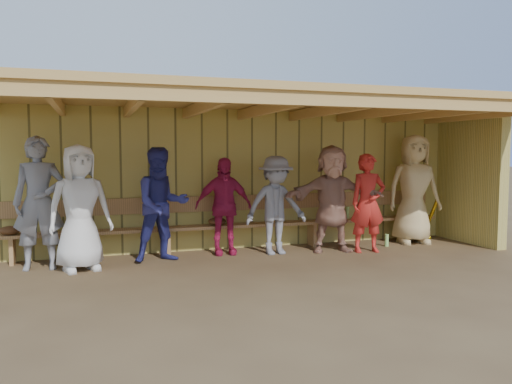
# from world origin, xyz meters

# --- Properties ---
(ground) EXTENTS (90.00, 90.00, 0.00)m
(ground) POSITION_xyz_m (0.00, 0.00, 0.00)
(ground) COLOR brown
(ground) RESTS_ON ground
(player_a) EXTENTS (0.71, 0.48, 1.91)m
(player_a) POSITION_xyz_m (-3.17, 0.60, 0.95)
(player_a) COLOR gray
(player_a) RESTS_ON ground
(player_b) EXTENTS (0.99, 0.78, 1.79)m
(player_b) POSITION_xyz_m (-2.62, 0.34, 0.89)
(player_b) COLOR white
(player_b) RESTS_ON ground
(player_c) EXTENTS (0.94, 0.78, 1.75)m
(player_c) POSITION_xyz_m (-1.44, 0.58, 0.87)
(player_c) COLOR navy
(player_c) RESTS_ON ground
(player_d) EXTENTS (0.95, 0.44, 1.59)m
(player_d) POSITION_xyz_m (-0.41, 0.81, 0.79)
(player_d) COLOR #B31C47
(player_d) RESTS_ON ground
(player_e) EXTENTS (1.07, 0.64, 1.61)m
(player_e) POSITION_xyz_m (0.41, 0.56, 0.81)
(player_e) COLOR gray
(player_e) RESTS_ON ground
(player_f) EXTENTS (1.74, 0.86, 1.80)m
(player_f) POSITION_xyz_m (1.38, 0.45, 0.90)
(player_f) COLOR tan
(player_f) RESTS_ON ground
(player_g) EXTENTS (0.65, 0.47, 1.65)m
(player_g) POSITION_xyz_m (1.94, 0.24, 0.82)
(player_g) COLOR red
(player_g) RESTS_ON ground
(player_h) EXTENTS (1.09, 0.82, 2.00)m
(player_h) POSITION_xyz_m (3.17, 0.70, 1.00)
(player_h) COLOR #D6B678
(player_h) RESTS_ON ground
(dugout_structure) EXTENTS (8.80, 3.20, 2.50)m
(dugout_structure) POSITION_xyz_m (0.39, 0.69, 1.69)
(dugout_structure) COLOR tan
(dugout_structure) RESTS_ON ground
(bench) EXTENTS (7.60, 0.34, 0.93)m
(bench) POSITION_xyz_m (0.00, 1.12, 0.53)
(bench) COLOR tan
(bench) RESTS_ON ground
(dugout_equipment) EXTENTS (7.49, 0.62, 0.80)m
(dugout_equipment) POSITION_xyz_m (-1.22, 0.99, 0.49)
(dugout_equipment) COLOR gold
(dugout_equipment) RESTS_ON ground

